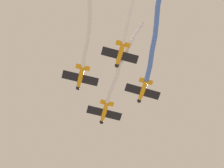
% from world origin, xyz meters
% --- Properties ---
extents(airplane_lead, '(5.64, 7.08, 1.83)m').
position_xyz_m(airplane_lead, '(2.43, -6.15, 74.96)').
color(airplane_lead, orange).
extents(smoke_trail_lead, '(16.64, 7.32, 2.23)m').
position_xyz_m(smoke_trail_lead, '(-7.66, -1.09, 75.39)').
color(smoke_trail_lead, white).
extents(airplane_left_wing, '(5.68, 7.05, 1.83)m').
position_xyz_m(airplane_left_wing, '(0.31, 2.70, 74.56)').
color(airplane_left_wing, orange).
extents(smoke_trail_left_wing, '(17.58, 17.37, 2.82)m').
position_xyz_m(smoke_trail_left_wing, '(-10.91, 11.77, 73.44)').
color(smoke_trail_left_wing, white).
extents(airplane_right_wing, '(5.59, 7.14, 1.83)m').
position_xyz_m(airplane_right_wing, '(-6.42, -8.27, 75.26)').
color(airplane_right_wing, orange).
extents(smoke_trail_right_wing, '(16.72, 14.53, 1.45)m').
position_xyz_m(smoke_trail_right_wing, '(-16.81, -0.50, 75.41)').
color(smoke_trail_right_wing, '#4C75DB').
extents(airplane_slot, '(5.63, 7.10, 1.83)m').
position_xyz_m(airplane_slot, '(-8.55, 0.58, 74.76)').
color(airplane_slot, orange).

